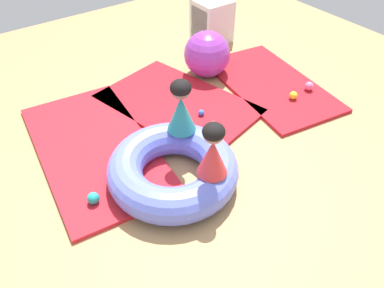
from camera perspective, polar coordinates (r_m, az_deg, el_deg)
ground_plane at (r=3.33m, az=-1.08°, el=-6.17°), size 8.00×8.00×0.00m
gym_mat_near_left at (r=4.64m, az=11.49°, el=8.63°), size 1.79×1.17×0.04m
gym_mat_front at (r=3.76m, az=-14.18°, el=-0.54°), size 1.99×1.19×0.04m
gym_mat_far_left at (r=4.22m, az=-2.17°, el=5.91°), size 1.84×1.41×0.04m
inflatable_cushion at (r=3.25m, az=-2.86°, el=-3.75°), size 1.11×1.11×0.30m
child_in_red at (r=2.86m, az=3.10°, el=-0.90°), size 0.33×0.33×0.47m
child_in_teal at (r=3.28m, az=-1.62°, el=5.57°), size 0.36×0.36×0.50m
play_ball_orange at (r=3.63m, az=-8.88°, el=-0.29°), size 0.07×0.07×0.07m
play_ball_teal at (r=3.21m, az=-14.38°, el=-7.76°), size 0.10×0.10×0.10m
play_ball_green at (r=3.74m, az=-2.06°, el=1.76°), size 0.08×0.08×0.08m
play_ball_yellow at (r=4.38m, az=14.75°, el=6.96°), size 0.09×0.09×0.09m
play_ball_pink at (r=4.58m, az=16.92°, el=8.18°), size 0.10×0.10×0.10m
play_ball_red at (r=3.83m, az=3.15°, el=2.88°), size 0.08×0.08×0.08m
play_ball_blue at (r=4.00m, az=1.39°, el=4.64°), size 0.06×0.06×0.06m
exercise_ball_large at (r=4.65m, az=2.22°, el=13.11°), size 0.54×0.54×0.54m
storage_cube at (r=5.48m, az=2.74°, el=17.68°), size 0.44×0.44×0.56m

